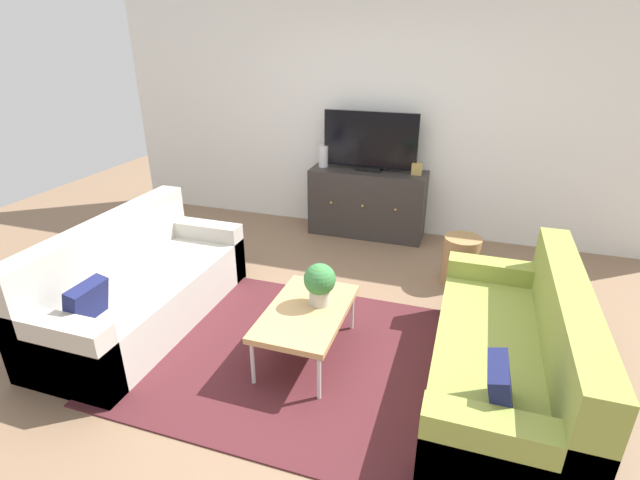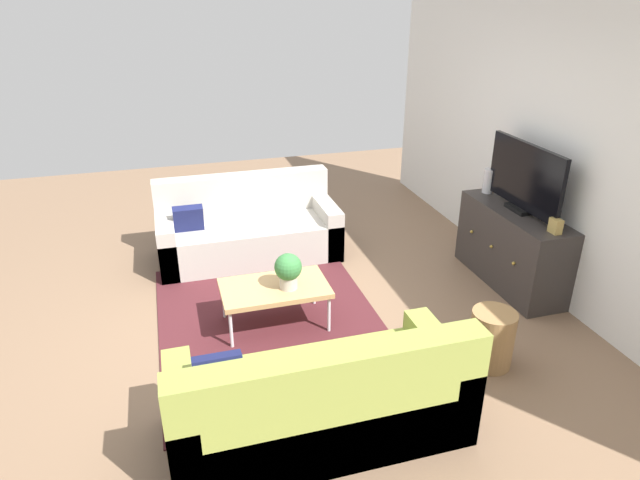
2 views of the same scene
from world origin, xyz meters
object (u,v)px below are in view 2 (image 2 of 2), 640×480
object	(u,v)px
coffee_table	(275,289)
tv_console	(512,247)
glass_vase	(489,181)
couch_left_side	(247,230)
couch_right_side	(322,406)
flat_screen_tv	(525,178)
potted_plant	(288,270)
mantel_clock	(556,226)
wicker_basket	(491,338)

from	to	relation	value
coffee_table	tv_console	distance (m)	2.38
tv_console	glass_vase	world-z (taller)	glass_vase
coffee_table	couch_left_side	bearing A→B (deg)	179.84
couch_right_side	flat_screen_tv	world-z (taller)	flat_screen_tv
potted_plant	flat_screen_tv	size ratio (longest dim) A/B	0.30
couch_left_side	potted_plant	size ratio (longest dim) A/B	6.07
coffee_table	mantel_clock	bearing A→B (deg)	80.03
tv_console	flat_screen_tv	world-z (taller)	flat_screen_tv
coffee_table	glass_vase	world-z (taller)	glass_vase
tv_console	couch_right_side	bearing A→B (deg)	-57.43
mantel_clock	flat_screen_tv	bearing A→B (deg)	177.85
flat_screen_tv	wicker_basket	size ratio (longest dim) A/B	2.26
mantel_clock	coffee_table	bearing A→B (deg)	-99.97
couch_left_side	couch_right_side	xyz separation A→B (m)	(2.88, 0.00, 0.00)
tv_console	mantel_clock	size ratio (longest dim) A/B	10.03
glass_vase	mantel_clock	distance (m)	1.07
potted_plant	mantel_clock	xyz separation A→B (m)	(0.36, 2.27, 0.27)
couch_left_side	flat_screen_tv	distance (m)	2.87
mantel_clock	wicker_basket	distance (m)	1.22
couch_left_side	glass_vase	bearing A→B (deg)	70.80
couch_right_side	coffee_table	world-z (taller)	couch_right_side
potted_plant	glass_vase	xyz separation A→B (m)	(-0.71, 2.27, 0.33)
couch_left_side	glass_vase	size ratio (longest dim) A/B	7.66
flat_screen_tv	glass_vase	bearing A→B (deg)	-177.85
couch_right_side	coffee_table	size ratio (longest dim) A/B	2.09
coffee_table	tv_console	world-z (taller)	tv_console
coffee_table	potted_plant	size ratio (longest dim) A/B	2.91
potted_plant	couch_right_side	bearing A→B (deg)	-4.50
couch_right_side	flat_screen_tv	distance (m)	2.95
couch_left_side	potted_plant	bearing A→B (deg)	3.93
potted_plant	tv_console	bearing A→B (deg)	94.46
coffee_table	mantel_clock	world-z (taller)	mantel_clock
potted_plant	tv_console	size ratio (longest dim) A/B	0.24
flat_screen_tv	wicker_basket	world-z (taller)	flat_screen_tv
flat_screen_tv	mantel_clock	world-z (taller)	flat_screen_tv
glass_vase	mantel_clock	bearing A→B (deg)	0.00
couch_right_side	coffee_table	bearing A→B (deg)	-179.84
coffee_table	potted_plant	bearing A→B (deg)	60.03
couch_right_side	tv_console	world-z (taller)	couch_right_side
coffee_table	wicker_basket	bearing A→B (deg)	56.30
couch_right_side	tv_console	distance (m)	2.82
couch_left_side	flat_screen_tv	xyz separation A→B (m)	(1.36, 2.39, 0.81)
coffee_table	wicker_basket	xyz separation A→B (m)	(0.99, 1.49, -0.13)
couch_right_side	potted_plant	distance (m)	1.37
couch_left_side	potted_plant	xyz separation A→B (m)	(1.54, 0.11, 0.28)
tv_console	couch_left_side	bearing A→B (deg)	-119.78
potted_plant	tv_console	xyz separation A→B (m)	(-0.18, 2.27, -0.18)
tv_console	wicker_basket	bearing A→B (deg)	-38.87
couch_right_side	glass_vase	size ratio (longest dim) A/B	7.66
couch_right_side	mantel_clock	size ratio (longest dim) A/B	14.53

